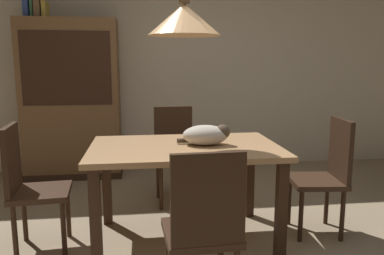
# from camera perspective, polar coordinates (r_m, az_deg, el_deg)

# --- Properties ---
(back_wall) EXTENTS (6.40, 0.10, 2.90)m
(back_wall) POSITION_cam_1_polar(r_m,az_deg,el_deg) (4.95, -2.36, 10.80)
(back_wall) COLOR beige
(back_wall) RESTS_ON ground
(dining_table) EXTENTS (1.40, 0.90, 0.75)m
(dining_table) POSITION_cam_1_polar(r_m,az_deg,el_deg) (2.86, -1.09, -4.70)
(dining_table) COLOR tan
(dining_table) RESTS_ON ground
(chair_near_front) EXTENTS (0.42, 0.42, 0.93)m
(chair_near_front) POSITION_cam_1_polar(r_m,az_deg,el_deg) (2.08, 1.78, -14.43)
(chair_near_front) COLOR #382316
(chair_near_front) RESTS_ON ground
(chair_far_back) EXTENTS (0.42, 0.42, 0.93)m
(chair_far_back) POSITION_cam_1_polar(r_m,az_deg,el_deg) (3.74, -2.62, -3.39)
(chair_far_back) COLOR #382316
(chair_far_back) RESTS_ON ground
(chair_left_side) EXTENTS (0.43, 0.43, 0.93)m
(chair_left_side) POSITION_cam_1_polar(r_m,az_deg,el_deg) (2.99, -23.32, -7.60)
(chair_left_side) COLOR #382316
(chair_left_side) RESTS_ON ground
(chair_right_side) EXTENTS (0.44, 0.44, 0.93)m
(chair_right_side) POSITION_cam_1_polar(r_m,az_deg,el_deg) (3.20, 19.53, -6.20)
(chair_right_side) COLOR #382316
(chair_right_side) RESTS_ON ground
(cat_sleeping) EXTENTS (0.39, 0.24, 0.16)m
(cat_sleeping) POSITION_cam_1_polar(r_m,az_deg,el_deg) (2.84, 2.25, -1.10)
(cat_sleeping) COLOR beige
(cat_sleeping) RESTS_ON dining_table
(pendant_lamp) EXTENTS (0.52, 0.52, 1.30)m
(pendant_lamp) POSITION_cam_1_polar(r_m,az_deg,el_deg) (2.78, -1.16, 15.98)
(pendant_lamp) COLOR #E0A86B
(hutch_bookcase) EXTENTS (1.12, 0.45, 1.85)m
(hutch_bookcase) POSITION_cam_1_polar(r_m,az_deg,el_deg) (4.70, -17.58, 3.56)
(hutch_bookcase) COLOR brown
(hutch_bookcase) RESTS_ON ground
(book_blue_wide) EXTENTS (0.06, 0.24, 0.24)m
(book_blue_wide) POSITION_cam_1_polar(r_m,az_deg,el_deg) (4.81, -23.44, 16.28)
(book_blue_wide) COLOR #384C93
(book_blue_wide) RESTS_ON hutch_bookcase
(book_green_slim) EXTENTS (0.03, 0.20, 0.26)m
(book_green_slim) POSITION_cam_1_polar(r_m,az_deg,el_deg) (4.79, -22.76, 16.46)
(book_green_slim) COLOR #427A4C
(book_green_slim) RESTS_ON hutch_bookcase
(book_brown_thick) EXTENTS (0.06, 0.24, 0.22)m
(book_brown_thick) POSITION_cam_1_polar(r_m,az_deg,el_deg) (4.77, -22.01, 16.30)
(book_brown_thick) COLOR brown
(book_brown_thick) RESTS_ON hutch_bookcase
(book_yellow_short) EXTENTS (0.04, 0.20, 0.18)m
(book_yellow_short) POSITION_cam_1_polar(r_m,az_deg,el_deg) (4.76, -21.16, 16.13)
(book_yellow_short) COLOR gold
(book_yellow_short) RESTS_ON hutch_bookcase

